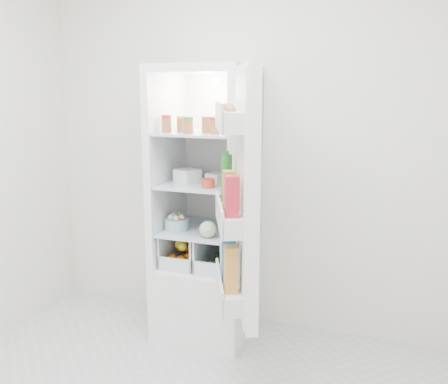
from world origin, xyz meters
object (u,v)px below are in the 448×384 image
at_px(refrigerator, 209,238).
at_px(fridge_door, 241,200).
at_px(red_cabbage, 228,218).
at_px(mushroom_bowl, 177,224).

distance_m(refrigerator, fridge_door, 0.86).
height_order(refrigerator, fridge_door, refrigerator).
bearing_deg(red_cabbage, fridge_door, -64.78).
bearing_deg(red_cabbage, refrigerator, 164.60).
bearing_deg(fridge_door, mushroom_bowl, 28.02).
height_order(mushroom_bowl, fridge_door, fridge_door).
bearing_deg(refrigerator, fridge_door, -55.34).
relative_size(refrigerator, fridge_door, 1.38).
distance_m(red_cabbage, mushroom_bowl, 0.34).
bearing_deg(fridge_door, red_cabbage, 1.22).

